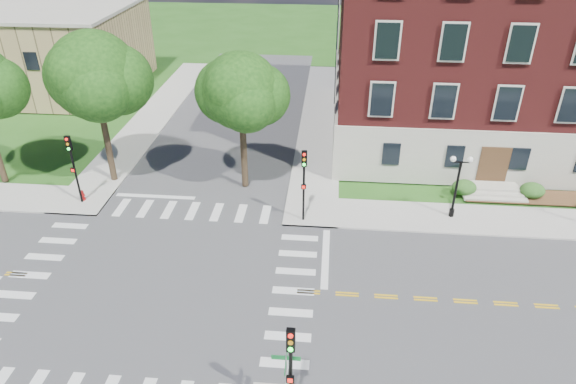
# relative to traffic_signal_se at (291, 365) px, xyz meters

# --- Properties ---
(ground) EXTENTS (160.00, 160.00, 0.00)m
(ground) POSITION_rel_traffic_signal_se_xyz_m (-7.71, 7.61, -3.19)
(ground) COLOR #234F16
(ground) RESTS_ON ground
(road_ew) EXTENTS (90.00, 12.00, 0.01)m
(road_ew) POSITION_rel_traffic_signal_se_xyz_m (-7.71, 7.61, -3.18)
(road_ew) COLOR #3D3D3F
(road_ew) RESTS_ON ground
(road_ns) EXTENTS (12.00, 90.00, 0.01)m
(road_ns) POSITION_rel_traffic_signal_se_xyz_m (-7.71, 7.61, -3.18)
(road_ns) COLOR #3D3D3F
(road_ns) RESTS_ON ground
(sidewalk_ne) EXTENTS (34.00, 34.00, 0.12)m
(sidewalk_ne) POSITION_rel_traffic_signal_se_xyz_m (7.67, 22.99, -3.13)
(sidewalk_ne) COLOR #9E9B93
(sidewalk_ne) RESTS_ON ground
(sidewalk_nw) EXTENTS (34.00, 34.00, 0.12)m
(sidewalk_nw) POSITION_rel_traffic_signal_se_xyz_m (-23.08, 22.99, -3.13)
(sidewalk_nw) COLOR #9E9B93
(sidewalk_nw) RESTS_ON ground
(crosswalk_east) EXTENTS (2.20, 10.20, 0.02)m
(crosswalk_east) POSITION_rel_traffic_signal_se_xyz_m (-0.51, 7.61, -3.19)
(crosswalk_east) COLOR silver
(crosswalk_east) RESTS_ON ground
(stop_bar_east) EXTENTS (0.40, 5.50, 0.00)m
(stop_bar_east) POSITION_rel_traffic_signal_se_xyz_m (1.09, 10.61, -3.19)
(stop_bar_east) COLOR silver
(stop_bar_east) RESTS_ON ground
(main_building) EXTENTS (30.60, 22.40, 16.50)m
(main_building) POSITION_rel_traffic_signal_se_xyz_m (16.29, 29.61, 5.15)
(main_building) COLOR #B6B0A0
(main_building) RESTS_ON ground
(secondary_building) EXTENTS (20.40, 15.40, 8.30)m
(secondary_building) POSITION_rel_traffic_signal_se_xyz_m (-29.71, 37.61, 1.09)
(secondary_building) COLOR #A08658
(secondary_building) RESTS_ON ground
(tree_c) EXTENTS (5.84, 5.84, 10.57)m
(tree_c) POSITION_rel_traffic_signal_se_xyz_m (-14.37, 18.38, 4.57)
(tree_c) COLOR #2F2217
(tree_c) RESTS_ON ground
(tree_d) EXTENTS (5.06, 5.06, 9.48)m
(tree_d) POSITION_rel_traffic_signal_se_xyz_m (-4.79, 18.34, 3.85)
(tree_d) COLOR #2F2217
(tree_d) RESTS_ON ground
(traffic_signal_se) EXTENTS (0.32, 0.35, 4.80)m
(traffic_signal_se) POSITION_rel_traffic_signal_se_xyz_m (0.00, 0.00, 0.00)
(traffic_signal_se) COLOR black
(traffic_signal_se) RESTS_ON ground
(traffic_signal_ne) EXTENTS (0.35, 0.40, 4.80)m
(traffic_signal_ne) POSITION_rel_traffic_signal_se_xyz_m (-0.42, 14.28, 0.00)
(traffic_signal_ne) COLOR black
(traffic_signal_ne) RESTS_ON ground
(traffic_signal_nw) EXTENTS (0.32, 0.35, 4.80)m
(traffic_signal_nw) POSITION_rel_traffic_signal_se_xyz_m (-15.32, 15.10, 0.00)
(traffic_signal_nw) COLOR black
(traffic_signal_nw) RESTS_ON ground
(twin_lamp_west) EXTENTS (1.36, 0.36, 4.23)m
(twin_lamp_west) POSITION_rel_traffic_signal_se_xyz_m (8.98, 15.56, -0.66)
(twin_lamp_west) COLOR black
(twin_lamp_west) RESTS_ON ground
(street_sign_pole) EXTENTS (1.10, 1.10, 3.10)m
(street_sign_pole) POSITION_rel_traffic_signal_se_xyz_m (-0.20, 0.36, -0.88)
(street_sign_pole) COLOR gray
(street_sign_pole) RESTS_ON ground
(fire_hydrant) EXTENTS (0.35, 0.35, 0.75)m
(fire_hydrant) POSITION_rel_traffic_signal_se_xyz_m (-15.34, 15.35, -2.72)
(fire_hydrant) COLOR #A40C0D
(fire_hydrant) RESTS_ON ground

